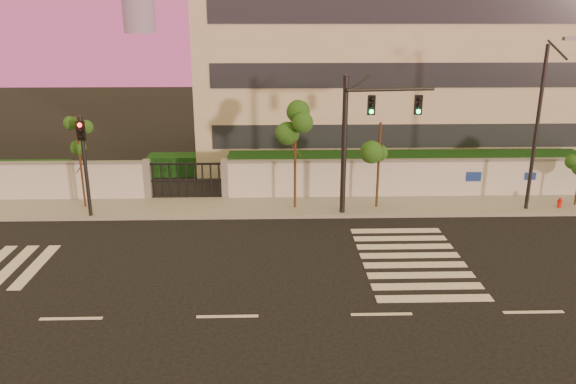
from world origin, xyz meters
name	(u,v)px	position (x,y,z in m)	size (l,w,h in m)	color
ground	(227,317)	(0.00, 0.00, 0.00)	(120.00, 120.00, 0.00)	black
sidewalk	(243,207)	(0.00, 10.50, 0.07)	(60.00, 3.00, 0.15)	gray
perimeter_wall	(246,180)	(0.10, 12.00, 1.07)	(60.00, 0.36, 2.20)	silver
hedge_row	(267,170)	(1.17, 14.74, 0.82)	(41.00, 4.25, 1.80)	black
institutional_building	(384,64)	(9.00, 21.99, 6.16)	(24.40, 12.40, 12.25)	beige
road_markings	(194,267)	(-1.58, 3.76, 0.01)	(57.00, 7.62, 0.02)	silver
street_tree_c	(79,142)	(-7.84, 10.63, 3.44)	(1.31, 1.04, 4.68)	#382314
street_tree_d	(296,135)	(2.60, 10.30, 3.81)	(1.57, 1.25, 5.18)	#382314
street_tree_e	(380,146)	(6.67, 10.26, 3.23)	(1.52, 1.21, 4.39)	#382314
traffic_signal_main	(363,129)	(5.69, 9.47, 4.23)	(4.23, 0.65, 6.69)	black
traffic_signal_secondary	(84,155)	(-7.20, 9.31, 3.12)	(0.38, 0.36, 4.91)	black
streetlight_east	(539,121)	(13.99, 9.59, 4.54)	(0.50, 2.02, 8.40)	black
fire_hydrant	(559,204)	(15.70, 9.85, 0.33)	(0.26, 0.25, 0.66)	red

